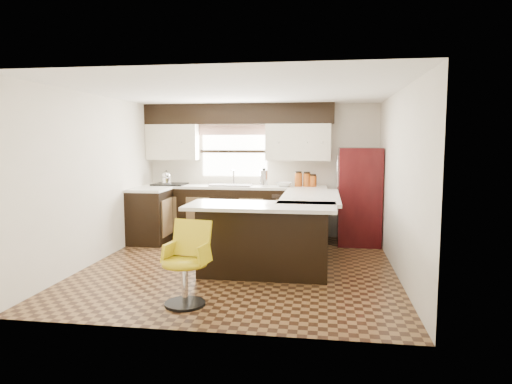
% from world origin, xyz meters
% --- Properties ---
extents(floor, '(4.40, 4.40, 0.00)m').
position_xyz_m(floor, '(0.00, 0.00, 0.00)').
color(floor, '#49301A').
rests_on(floor, ground).
extents(ceiling, '(4.40, 4.40, 0.00)m').
position_xyz_m(ceiling, '(0.00, 0.00, 2.40)').
color(ceiling, silver).
rests_on(ceiling, wall_back).
extents(wall_back, '(4.40, 0.00, 4.40)m').
position_xyz_m(wall_back, '(0.00, 2.20, 1.20)').
color(wall_back, beige).
rests_on(wall_back, floor).
extents(wall_front, '(4.40, 0.00, 4.40)m').
position_xyz_m(wall_front, '(0.00, -2.20, 1.20)').
color(wall_front, beige).
rests_on(wall_front, floor).
extents(wall_left, '(0.00, 4.40, 4.40)m').
position_xyz_m(wall_left, '(-2.10, 0.00, 1.20)').
color(wall_left, beige).
rests_on(wall_left, floor).
extents(wall_right, '(0.00, 4.40, 4.40)m').
position_xyz_m(wall_right, '(2.10, 0.00, 1.20)').
color(wall_right, beige).
rests_on(wall_right, floor).
extents(base_cab_back, '(3.30, 0.60, 0.90)m').
position_xyz_m(base_cab_back, '(-0.45, 1.90, 0.45)').
color(base_cab_back, black).
rests_on(base_cab_back, floor).
extents(base_cab_left, '(0.60, 0.70, 0.90)m').
position_xyz_m(base_cab_left, '(-1.80, 1.25, 0.45)').
color(base_cab_left, black).
rests_on(base_cab_left, floor).
extents(counter_back, '(3.30, 0.60, 0.04)m').
position_xyz_m(counter_back, '(-0.45, 1.90, 0.92)').
color(counter_back, silver).
rests_on(counter_back, base_cab_back).
extents(counter_left, '(0.60, 0.70, 0.04)m').
position_xyz_m(counter_left, '(-1.80, 1.25, 0.92)').
color(counter_left, silver).
rests_on(counter_left, base_cab_left).
extents(soffit, '(3.40, 0.35, 0.36)m').
position_xyz_m(soffit, '(-0.40, 2.03, 2.22)').
color(soffit, black).
rests_on(soffit, wall_back).
extents(upper_cab_left, '(0.94, 0.35, 0.64)m').
position_xyz_m(upper_cab_left, '(-1.62, 2.03, 1.72)').
color(upper_cab_left, beige).
rests_on(upper_cab_left, wall_back).
extents(upper_cab_right, '(1.14, 0.35, 0.64)m').
position_xyz_m(upper_cab_right, '(0.68, 2.03, 1.72)').
color(upper_cab_right, beige).
rests_on(upper_cab_right, wall_back).
extents(window_pane, '(1.20, 0.02, 0.90)m').
position_xyz_m(window_pane, '(-0.50, 2.18, 1.55)').
color(window_pane, white).
rests_on(window_pane, wall_back).
extents(valance, '(1.30, 0.06, 0.18)m').
position_xyz_m(valance, '(-0.50, 2.14, 1.94)').
color(valance, '#D19B93').
rests_on(valance, wall_back).
extents(sink, '(0.75, 0.45, 0.03)m').
position_xyz_m(sink, '(-0.50, 1.88, 0.96)').
color(sink, '#B2B2B7').
rests_on(sink, counter_back).
extents(dishwasher, '(0.58, 0.03, 0.78)m').
position_xyz_m(dishwasher, '(0.55, 1.61, 0.43)').
color(dishwasher, black).
rests_on(dishwasher, floor).
extents(cooktop, '(0.58, 0.50, 0.02)m').
position_xyz_m(cooktop, '(-1.65, 1.88, 0.96)').
color(cooktop, black).
rests_on(cooktop, counter_back).
extents(peninsula_long, '(0.60, 1.95, 0.90)m').
position_xyz_m(peninsula_long, '(0.90, 0.62, 0.45)').
color(peninsula_long, black).
rests_on(peninsula_long, floor).
extents(peninsula_return, '(1.65, 0.60, 0.90)m').
position_xyz_m(peninsula_return, '(0.38, -0.35, 0.45)').
color(peninsula_return, black).
rests_on(peninsula_return, floor).
extents(counter_pen_long, '(0.84, 1.95, 0.04)m').
position_xyz_m(counter_pen_long, '(0.95, 0.62, 0.92)').
color(counter_pen_long, silver).
rests_on(counter_pen_long, peninsula_long).
extents(counter_pen_return, '(1.89, 0.84, 0.04)m').
position_xyz_m(counter_pen_return, '(0.35, -0.44, 0.92)').
color(counter_pen_return, silver).
rests_on(counter_pen_return, peninsula_return).
extents(refrigerator, '(0.70, 0.67, 1.63)m').
position_xyz_m(refrigerator, '(1.73, 1.69, 0.82)').
color(refrigerator, '#36090B').
rests_on(refrigerator, floor).
extents(bar_chair, '(0.56, 0.56, 0.89)m').
position_xyz_m(bar_chair, '(-0.31, -1.56, 0.45)').
color(bar_chair, gold).
rests_on(bar_chair, floor).
extents(kettle, '(0.18, 0.18, 0.24)m').
position_xyz_m(kettle, '(-1.71, 1.88, 1.09)').
color(kettle, silver).
rests_on(kettle, cooktop).
extents(percolator, '(0.15, 0.15, 0.28)m').
position_xyz_m(percolator, '(0.08, 1.90, 1.09)').
color(percolator, silver).
rests_on(percolator, counter_back).
extents(mixing_bowl, '(0.32, 0.32, 0.07)m').
position_xyz_m(mixing_bowl, '(0.44, 1.90, 0.98)').
color(mixing_bowl, white).
rests_on(mixing_bowl, counter_back).
extents(canister_large, '(0.13, 0.13, 0.24)m').
position_xyz_m(canister_large, '(0.69, 1.92, 1.06)').
color(canister_large, '#994713').
rests_on(canister_large, counter_back).
extents(canister_med, '(0.13, 0.13, 0.23)m').
position_xyz_m(canister_med, '(0.84, 1.92, 1.06)').
color(canister_med, '#994713').
rests_on(canister_med, counter_back).
extents(canister_small, '(0.13, 0.13, 0.19)m').
position_xyz_m(canister_small, '(0.95, 1.92, 1.04)').
color(canister_small, '#994713').
rests_on(canister_small, counter_back).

